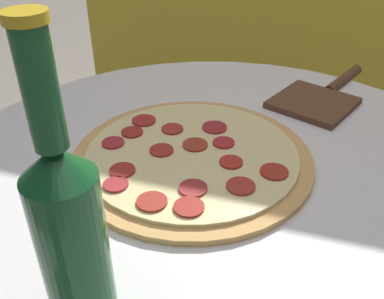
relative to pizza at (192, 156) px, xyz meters
name	(u,v)px	position (x,y,z in m)	size (l,w,h in m)	color
table	(219,259)	(0.06, -0.02, -0.19)	(0.93, 0.93, 0.76)	silver
pizza	(192,156)	(0.00, 0.00, 0.00)	(0.38, 0.38, 0.02)	tan
beer_bottle	(70,232)	(-0.02, -0.30, 0.11)	(0.06, 0.06, 0.31)	#144C23
pizza_paddle	(321,97)	(0.18, 0.28, 0.00)	(0.18, 0.30, 0.02)	brown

